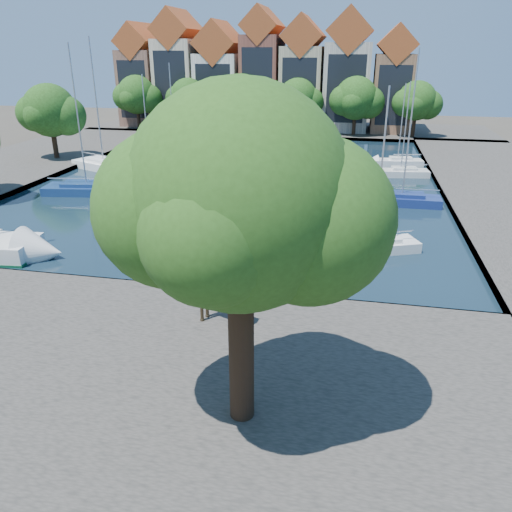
# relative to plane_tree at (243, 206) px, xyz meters

# --- Properties ---
(ground) EXTENTS (160.00, 160.00, 0.00)m
(ground) POSITION_rel_plane_tree_xyz_m (-7.62, 9.01, -7.67)
(ground) COLOR #38332B
(ground) RESTS_ON ground
(water_basin) EXTENTS (38.00, 50.00, 0.08)m
(water_basin) POSITION_rel_plane_tree_xyz_m (-7.62, 33.01, -7.63)
(water_basin) COLOR black
(water_basin) RESTS_ON ground
(near_quay) EXTENTS (50.00, 14.00, 0.50)m
(near_quay) POSITION_rel_plane_tree_xyz_m (-7.62, 2.01, -7.42)
(near_quay) COLOR #48443F
(near_quay) RESTS_ON ground
(far_quay) EXTENTS (60.00, 16.00, 0.50)m
(far_quay) POSITION_rel_plane_tree_xyz_m (-7.62, 65.01, -7.42)
(far_quay) COLOR #48443F
(far_quay) RESTS_ON ground
(left_quay) EXTENTS (14.00, 52.00, 0.50)m
(left_quay) POSITION_rel_plane_tree_xyz_m (-32.62, 33.01, -7.42)
(left_quay) COLOR #48443F
(left_quay) RESTS_ON ground
(plane_tree) EXTENTS (8.32, 6.40, 10.62)m
(plane_tree) POSITION_rel_plane_tree_xyz_m (0.00, 0.00, 0.00)
(plane_tree) COLOR #332114
(plane_tree) RESTS_ON near_quay
(townhouse_west_end) EXTENTS (5.44, 9.18, 14.93)m
(townhouse_west_end) POSITION_rel_plane_tree_xyz_m (-30.62, 64.99, -0.31)
(townhouse_west_end) COLOR brown
(townhouse_west_end) RESTS_ON far_quay
(townhouse_west_mid) EXTENTS (5.94, 9.18, 16.79)m
(townhouse_west_mid) POSITION_rel_plane_tree_xyz_m (-24.62, 64.99, 0.56)
(townhouse_west_mid) COLOR beige
(townhouse_west_mid) RESTS_ON far_quay
(townhouse_west_inner) EXTENTS (6.43, 9.18, 15.15)m
(townhouse_west_inner) POSITION_rel_plane_tree_xyz_m (-18.12, 64.99, -0.32)
(townhouse_west_inner) COLOR silver
(townhouse_west_inner) RESTS_ON far_quay
(townhouse_center) EXTENTS (5.44, 9.18, 16.93)m
(townhouse_center) POSITION_rel_plane_tree_xyz_m (-11.62, 64.99, 0.69)
(townhouse_center) COLOR brown
(townhouse_center) RESTS_ON far_quay
(townhouse_east_inner) EXTENTS (5.94, 9.18, 15.79)m
(townhouse_east_inner) POSITION_rel_plane_tree_xyz_m (-5.62, 64.99, 0.06)
(townhouse_east_inner) COLOR tan
(townhouse_east_inner) RESTS_ON far_quay
(townhouse_east_mid) EXTENTS (6.43, 9.18, 16.65)m
(townhouse_east_mid) POSITION_rel_plane_tree_xyz_m (0.88, 64.99, 0.43)
(townhouse_east_mid) COLOR #BDB1A1
(townhouse_east_mid) RESTS_ON far_quay
(townhouse_east_end) EXTENTS (5.44, 9.18, 14.43)m
(townhouse_east_end) POSITION_rel_plane_tree_xyz_m (7.38, 64.99, -0.56)
(townhouse_east_end) COLOR #885C41
(townhouse_east_end) RESTS_ON far_quay
(far_tree_far_west) EXTENTS (7.28, 5.60, 7.68)m
(far_tree_far_west) POSITION_rel_plane_tree_xyz_m (-29.51, 59.50, -2.49)
(far_tree_far_west) COLOR #332114
(far_tree_far_west) RESTS_ON far_quay
(far_tree_west) EXTENTS (6.76, 5.20, 7.36)m
(far_tree_west) POSITION_rel_plane_tree_xyz_m (-21.52, 59.50, -2.60)
(far_tree_west) COLOR #332114
(far_tree_west) RESTS_ON far_quay
(far_tree_mid_west) EXTENTS (7.80, 6.00, 8.00)m
(far_tree_mid_west) POSITION_rel_plane_tree_xyz_m (-13.51, 59.50, -2.38)
(far_tree_mid_west) COLOR #332114
(far_tree_mid_west) RESTS_ON far_quay
(far_tree_mid_east) EXTENTS (7.02, 5.40, 7.52)m
(far_tree_mid_east) POSITION_rel_plane_tree_xyz_m (-5.52, 59.50, -2.54)
(far_tree_mid_east) COLOR #332114
(far_tree_mid_east) RESTS_ON far_quay
(far_tree_east) EXTENTS (7.54, 5.80, 7.84)m
(far_tree_east) POSITION_rel_plane_tree_xyz_m (2.49, 59.50, -2.43)
(far_tree_east) COLOR #332114
(far_tree_east) RESTS_ON far_quay
(far_tree_far_east) EXTENTS (6.76, 5.20, 7.36)m
(far_tree_far_east) POSITION_rel_plane_tree_xyz_m (10.48, 59.50, -2.60)
(far_tree_far_east) COLOR #332114
(far_tree_far_east) RESTS_ON far_quay
(side_tree_left_far) EXTENTS (7.28, 5.60, 7.88)m
(side_tree_left_far) POSITION_rel_plane_tree_xyz_m (-29.51, 37.00, -2.29)
(side_tree_left_far) COLOR #332114
(side_tree_left_far) RESTS_ON left_quay
(giraffe_statue) EXTENTS (3.21, 1.33, 4.68)m
(giraffe_statue) POSITION_rel_plane_tree_xyz_m (-2.65, 5.69, -4.87)
(giraffe_statue) COLOR #382D1C
(giraffe_statue) RESTS_ON near_quay
(sailboat_left_b) EXTENTS (7.52, 3.57, 12.08)m
(sailboat_left_b) POSITION_rel_plane_tree_xyz_m (-19.62, 25.41, -7.04)
(sailboat_left_b) COLOR navy
(sailboat_left_b) RESTS_ON water_basin
(sailboat_left_c) EXTENTS (7.69, 5.33, 12.73)m
(sailboat_left_c) POSITION_rel_plane_tree_xyz_m (-22.62, 34.30, -6.98)
(sailboat_left_c) COLOR white
(sailboat_left_c) RESTS_ON water_basin
(sailboat_left_d) EXTENTS (5.04, 2.79, 9.14)m
(sailboat_left_d) POSITION_rel_plane_tree_xyz_m (-19.62, 39.01, -7.10)
(sailboat_left_d) COLOR silver
(sailboat_left_d) RESTS_ON water_basin
(sailboat_left_e) EXTENTS (4.85, 1.99, 10.07)m
(sailboat_left_e) POSITION_rel_plane_tree_xyz_m (-19.62, 47.19, -7.06)
(sailboat_left_e) COLOR silver
(sailboat_left_e) RESTS_ON water_basin
(sailboat_right_a) EXTENTS (5.75, 3.84, 9.75)m
(sailboat_right_a) POSITION_rel_plane_tree_xyz_m (4.46, 16.65, -7.10)
(sailboat_right_a) COLOR silver
(sailboat_right_a) RESTS_ON water_basin
(sailboat_right_b) EXTENTS (6.04, 2.14, 11.69)m
(sailboat_right_b) POSITION_rel_plane_tree_xyz_m (6.83, 27.36, -7.04)
(sailboat_right_b) COLOR navy
(sailboat_right_b) RESTS_ON water_basin
(sailboat_right_c) EXTENTS (5.56, 2.59, 8.87)m
(sailboat_right_c) POSITION_rel_plane_tree_xyz_m (7.38, 37.35, -7.11)
(sailboat_right_c) COLOR silver
(sailboat_right_c) RESTS_ON water_basin
(sailboat_right_d) EXTENTS (5.41, 2.57, 8.37)m
(sailboat_right_d) POSITION_rel_plane_tree_xyz_m (7.38, 42.28, -7.10)
(sailboat_right_d) COLOR silver
(sailboat_right_d) RESTS_ON water_basin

